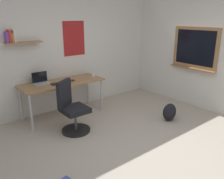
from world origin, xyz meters
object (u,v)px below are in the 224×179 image
at_px(desk, 62,85).
at_px(office_chair, 72,110).
at_px(backpack, 170,112).
at_px(computer_mouse, 73,80).
at_px(laptop, 41,81).
at_px(coffee_mug, 93,74).
at_px(keyboard, 60,83).

xyz_separation_m(desk, office_chair, (-0.22, -0.74, -0.26)).
bearing_deg(backpack, computer_mouse, 131.97).
xyz_separation_m(computer_mouse, backpack, (1.34, -1.49, -0.57)).
height_order(laptop, computer_mouse, laptop).
bearing_deg(backpack, coffee_mug, 117.07).
relative_size(computer_mouse, backpack, 0.29).
relative_size(office_chair, laptop, 3.06).
height_order(desk, keyboard, keyboard).
bearing_deg(laptop, backpack, -42.06).
relative_size(keyboard, coffee_mug, 4.02).
bearing_deg(laptop, keyboard, -38.95).
bearing_deg(coffee_mug, computer_mouse, -174.83).
relative_size(desk, computer_mouse, 16.30).
bearing_deg(computer_mouse, backpack, -48.03).
xyz_separation_m(laptop, coffee_mug, (1.13, -0.19, -0.01)).
height_order(laptop, coffee_mug, laptop).
distance_m(office_chair, coffee_mug, 1.25).
distance_m(keyboard, coffee_mug, 0.83).
height_order(laptop, backpack, laptop).
distance_m(coffee_mug, backpack, 1.83).
bearing_deg(keyboard, computer_mouse, -0.00).
bearing_deg(computer_mouse, desk, 156.88).
bearing_deg(coffee_mug, desk, 177.44).
bearing_deg(desk, computer_mouse, -23.12).
bearing_deg(coffee_mug, laptop, 170.46).
relative_size(computer_mouse, coffee_mug, 1.13).
bearing_deg(keyboard, backpack, -42.60).
distance_m(desk, coffee_mug, 0.76).
bearing_deg(coffee_mug, backpack, -62.93).
xyz_separation_m(coffee_mug, backpack, (0.79, -1.54, -0.60)).
relative_size(laptop, computer_mouse, 2.98).
bearing_deg(keyboard, coffee_mug, 3.44).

